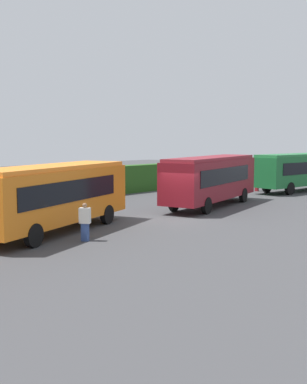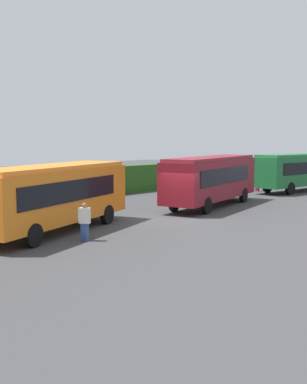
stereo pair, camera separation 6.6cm
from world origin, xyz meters
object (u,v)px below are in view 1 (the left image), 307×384
bus_maroon (211,178)px  person_left (85,221)px  bus_green (301,169)px  bus_orange (53,194)px  person_center (257,179)px

bus_maroon → person_left: size_ratio=6.16×
bus_green → bus_maroon: bearing=-173.0°
bus_orange → person_center: size_ratio=5.30×
bus_green → person_left: 25.60m
bus_green → person_center: bus_green is taller
bus_orange → person_left: 2.80m
person_left → bus_orange: bearing=-127.5°
person_center → bus_orange: bearing=179.4°
bus_maroon → bus_green: bearing=-12.0°
bus_green → person_left: bearing=-167.8°
bus_maroon → person_center: 10.64m
bus_maroon → person_center: (10.22, 2.85, -0.84)m
bus_green → person_center: (-2.70, 2.61, -0.79)m
person_left → person_center: (22.73, 5.41, 0.15)m
bus_orange → person_left: bearing=-114.5°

